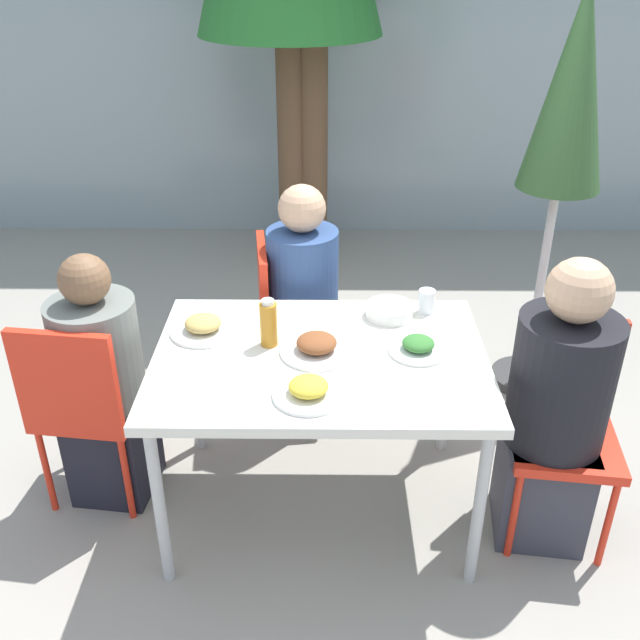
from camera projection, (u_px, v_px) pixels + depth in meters
ground_plane at (320, 505)px, 3.02m from camera, size 24.00×24.00×0.00m
building_facade at (324, 29)px, 5.11m from camera, size 10.00×0.20×3.00m
dining_table at (320, 369)px, 2.69m from camera, size 1.25×0.89×0.75m
chair_left at (84, 399)px, 2.81m from camera, size 0.45×0.45×0.87m
person_left at (104, 389)px, 2.87m from camera, size 0.34×0.34×1.10m
chair_right at (563, 413)px, 2.73m from camera, size 0.45×0.45×0.87m
person_right at (555, 415)px, 2.64m from camera, size 0.37×0.37×1.19m
chair_far at (286, 315)px, 3.41m from camera, size 0.45×0.45×0.87m
person_far at (303, 311)px, 3.36m from camera, size 0.33×0.33×1.17m
closed_umbrella at (570, 104)px, 3.13m from camera, size 0.38×0.38×2.01m
plate_0 at (203, 327)px, 2.79m from camera, size 0.26×0.26×0.07m
plate_1 at (308, 390)px, 2.41m from camera, size 0.25×0.25×0.07m
plate_2 at (317, 346)px, 2.66m from camera, size 0.28×0.28×0.07m
plate_3 at (418, 347)px, 2.67m from camera, size 0.22×0.22×0.06m
bottle at (269, 323)px, 2.68m from camera, size 0.07×0.07×0.19m
drinking_cup at (427, 301)px, 2.93m from camera, size 0.07×0.07×0.10m
salad_bowl at (389, 311)px, 2.91m from camera, size 0.19×0.19×0.05m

